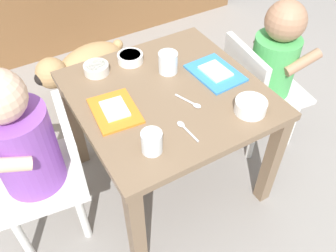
{
  "coord_description": "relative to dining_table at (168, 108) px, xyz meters",
  "views": [
    {
      "loc": [
        -0.46,
        -0.78,
        1.21
      ],
      "look_at": [
        0.0,
        0.0,
        0.3
      ],
      "focal_mm": 38.49,
      "sensor_mm": 36.0,
      "label": 1
    }
  ],
  "objects": [
    {
      "name": "veggie_bowl_far",
      "position": [
        -0.16,
        0.21,
        0.09
      ],
      "size": [
        0.09,
        0.09,
        0.03
      ],
      "color": "silver",
      "rests_on": "dining_table"
    },
    {
      "name": "dog",
      "position": [
        -0.1,
        0.59,
        -0.16
      ],
      "size": [
        0.45,
        0.24,
        0.34
      ],
      "color": "tan",
      "rests_on": "ground"
    },
    {
      "name": "cereal_bowl_right_side",
      "position": [
        -0.03,
        0.21,
        0.09
      ],
      "size": [
        0.09,
        0.09,
        0.03
      ],
      "color": "white",
      "rests_on": "dining_table"
    },
    {
      "name": "spoon_by_right_tray",
      "position": [
        0.03,
        -0.08,
        0.08
      ],
      "size": [
        0.05,
        0.1,
        0.01
      ],
      "color": "silver",
      "rests_on": "dining_table"
    },
    {
      "name": "water_cup_left",
      "position": [
        -0.17,
        -0.19,
        0.1
      ],
      "size": [
        0.06,
        0.06,
        0.07
      ],
      "color": "white",
      "rests_on": "dining_table"
    },
    {
      "name": "ground_plane",
      "position": [
        0.0,
        0.0,
        -0.38
      ],
      "size": [
        7.0,
        7.0,
        0.0
      ],
      "primitive_type": "plane",
      "color": "gray"
    },
    {
      "name": "seated_child_left",
      "position": [
        -0.46,
        0.03,
        0.04
      ],
      "size": [
        0.31,
        0.31,
        0.69
      ],
      "color": "silver",
      "rests_on": "ground"
    },
    {
      "name": "veggie_bowl_near",
      "position": [
        0.17,
        -0.21,
        0.1
      ],
      "size": [
        0.1,
        0.1,
        0.04
      ],
      "color": "white",
      "rests_on": "dining_table"
    },
    {
      "name": "food_tray_left",
      "position": [
        -0.19,
        -0.0,
        0.08
      ],
      "size": [
        0.15,
        0.18,
        0.02
      ],
      "color": "orange",
      "rests_on": "dining_table"
    },
    {
      "name": "food_tray_right",
      "position": [
        0.19,
        -0.0,
        0.08
      ],
      "size": [
        0.15,
        0.19,
        0.02
      ],
      "color": "#388CD8",
      "rests_on": "dining_table"
    },
    {
      "name": "seated_child_right",
      "position": [
        0.46,
        0.0,
        0.02
      ],
      "size": [
        0.31,
        0.31,
        0.65
      ],
      "color": "silver",
      "rests_on": "ground"
    },
    {
      "name": "spoon_by_left_tray",
      "position": [
        -0.04,
        -0.18,
        0.08
      ],
      "size": [
        0.02,
        0.1,
        0.01
      ],
      "color": "silver",
      "rests_on": "dining_table"
    },
    {
      "name": "water_cup_right",
      "position": [
        0.06,
        0.1,
        0.11
      ],
      "size": [
        0.07,
        0.07,
        0.07
      ],
      "color": "white",
      "rests_on": "dining_table"
    },
    {
      "name": "dining_table",
      "position": [
        0.0,
        0.0,
        0.0
      ],
      "size": [
        0.6,
        0.6,
        0.45
      ],
      "color": "#7A6047",
      "rests_on": "ground"
    }
  ]
}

